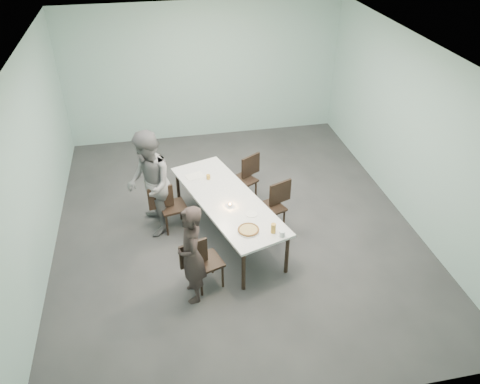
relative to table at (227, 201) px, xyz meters
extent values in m
plane|color=#333335|center=(0.17, 0.27, -0.69)|extent=(7.00, 7.00, 0.00)
cube|color=#98BFB9|center=(0.17, 3.77, 0.81)|extent=(6.00, 0.02, 3.00)
cube|color=#98BFB9|center=(0.17, -3.23, 0.81)|extent=(6.00, 0.02, 3.00)
cube|color=#98BFB9|center=(-2.83, 0.27, 0.81)|extent=(0.02, 7.00, 3.00)
cube|color=#98BFB9|center=(3.17, 0.27, 0.81)|extent=(0.02, 7.00, 3.00)
cube|color=white|center=(0.17, 0.27, 2.31)|extent=(6.00, 7.00, 0.02)
cube|color=white|center=(0.00, 0.00, 0.04)|extent=(1.63, 2.75, 0.04)
cylinder|color=black|center=(0.01, -1.27, -0.34)|extent=(0.06, 0.06, 0.71)
cylinder|color=black|center=(-0.72, 1.05, -0.34)|extent=(0.06, 0.06, 0.71)
cylinder|color=black|center=(0.72, -1.05, -0.34)|extent=(0.06, 0.06, 0.71)
cylinder|color=black|center=(-0.01, 1.27, -0.34)|extent=(0.06, 0.06, 0.71)
cube|color=black|center=(-0.49, -1.07, -0.26)|extent=(0.53, 0.53, 0.04)
cube|color=black|center=(-0.67, -1.12, -0.02)|extent=(0.41, 0.17, 0.40)
cylinder|color=black|center=(-0.60, -1.28, -0.49)|extent=(0.04, 0.04, 0.41)
cylinder|color=black|center=(-0.71, -0.96, -0.49)|extent=(0.04, 0.04, 0.41)
cylinder|color=black|center=(-0.28, -1.17, -0.49)|extent=(0.04, 0.04, 0.41)
cylinder|color=black|center=(-0.38, -0.85, -0.49)|extent=(0.04, 0.04, 0.41)
cube|color=black|center=(-0.86, 0.39, -0.26)|extent=(0.50, 0.50, 0.04)
cube|color=black|center=(-1.04, 0.35, -0.02)|extent=(0.42, 0.12, 0.40)
cylinder|color=black|center=(-0.99, 0.19, -0.49)|extent=(0.04, 0.04, 0.41)
cylinder|color=black|center=(-1.06, 0.52, -0.49)|extent=(0.04, 0.04, 0.41)
cylinder|color=black|center=(-0.66, 0.26, -0.49)|extent=(0.04, 0.04, 0.41)
cylinder|color=black|center=(-0.72, 0.59, -0.49)|extent=(0.04, 0.04, 0.41)
cube|color=black|center=(0.74, 0.04, -0.26)|extent=(0.54, 0.54, 0.04)
cube|color=black|center=(0.92, 0.11, -0.02)|extent=(0.41, 0.19, 0.40)
cylinder|color=black|center=(0.84, 0.26, -0.49)|extent=(0.04, 0.04, 0.41)
cylinder|color=black|center=(0.96, -0.06, -0.49)|extent=(0.04, 0.04, 0.41)
cylinder|color=black|center=(0.52, 0.14, -0.49)|extent=(0.04, 0.04, 0.41)
cylinder|color=black|center=(0.64, -0.18, -0.49)|extent=(0.04, 0.04, 0.41)
cube|color=black|center=(0.46, 0.97, -0.26)|extent=(0.58, 0.58, 0.04)
cube|color=black|center=(0.63, 1.06, -0.02)|extent=(0.38, 0.25, 0.40)
cylinder|color=black|center=(0.52, 1.20, -0.49)|extent=(0.04, 0.04, 0.41)
cylinder|color=black|center=(0.70, 0.91, -0.49)|extent=(0.04, 0.04, 0.41)
cylinder|color=black|center=(0.23, 1.03, -0.49)|extent=(0.04, 0.04, 0.41)
cylinder|color=black|center=(0.40, 0.73, -0.49)|extent=(0.04, 0.04, 0.41)
imported|color=black|center=(-0.71, -1.26, 0.07)|extent=(0.39, 0.57, 1.53)
imported|color=slate|center=(-1.20, 0.41, 0.22)|extent=(0.79, 0.96, 1.82)
cylinder|color=white|center=(0.16, -0.88, 0.06)|extent=(0.34, 0.34, 0.01)
cylinder|color=#D7BC7A|center=(0.16, -0.88, 0.08)|extent=(0.30, 0.30, 0.01)
torus|color=brown|center=(0.16, -0.88, 0.08)|extent=(0.32, 0.32, 0.03)
cylinder|color=white|center=(0.29, -0.50, 0.06)|extent=(0.18, 0.18, 0.01)
cylinder|color=#BE8729|center=(0.51, -0.98, 0.13)|extent=(0.08, 0.08, 0.15)
cylinder|color=silver|center=(0.61, -1.10, 0.10)|extent=(0.08, 0.08, 0.09)
cylinder|color=silver|center=(0.01, -0.22, 0.07)|extent=(0.06, 0.06, 0.03)
cylinder|color=orange|center=(0.01, -0.22, 0.10)|extent=(0.04, 0.04, 0.01)
cylinder|color=#BE8729|center=(-0.21, 0.63, 0.10)|extent=(0.07, 0.07, 0.08)
cube|color=silver|center=(-0.43, 0.77, 0.06)|extent=(0.35, 0.30, 0.01)
camera|label=1|loc=(-1.00, -6.07, 4.33)|focal=35.00mm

